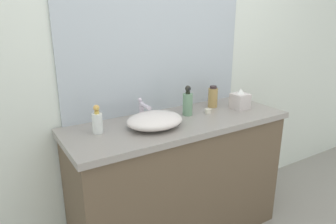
# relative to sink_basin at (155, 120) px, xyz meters

# --- Properties ---
(bathroom_wall_rear) EXTENTS (6.00, 0.06, 2.60)m
(bathroom_wall_rear) POSITION_rel_sink_basin_xyz_m (0.21, 0.35, 0.33)
(bathroom_wall_rear) COLOR silver
(bathroom_wall_rear) RESTS_ON ground
(vanity_counter) EXTENTS (1.55, 0.56, 0.92)m
(vanity_counter) POSITION_rel_sink_basin_xyz_m (0.21, 0.03, -0.50)
(vanity_counter) COLOR brown
(vanity_counter) RESTS_ON ground
(wall_mirror_panel) EXTENTS (1.42, 0.01, 1.24)m
(wall_mirror_panel) POSITION_rel_sink_basin_xyz_m (0.21, 0.31, 0.57)
(wall_mirror_panel) COLOR #B2BCC6
(wall_mirror_panel) RESTS_ON vanity_counter
(sink_basin) EXTENTS (0.37, 0.30, 0.09)m
(sink_basin) POSITION_rel_sink_basin_xyz_m (0.00, 0.00, 0.00)
(sink_basin) COLOR silver
(sink_basin) RESTS_ON vanity_counter
(faucet) EXTENTS (0.03, 0.15, 0.15)m
(faucet) POSITION_rel_sink_basin_xyz_m (0.00, 0.16, 0.04)
(faucet) COLOR silver
(faucet) RESTS_ON vanity_counter
(soap_dispenser) EXTENTS (0.06, 0.06, 0.18)m
(soap_dispenser) POSITION_rel_sink_basin_xyz_m (-0.34, 0.10, 0.03)
(soap_dispenser) COLOR white
(soap_dispenser) RESTS_ON vanity_counter
(lotion_bottle) EXTENTS (0.07, 0.07, 0.21)m
(lotion_bottle) POSITION_rel_sink_basin_xyz_m (0.32, 0.09, 0.04)
(lotion_bottle) COLOR gray
(lotion_bottle) RESTS_ON vanity_counter
(perfume_bottle) EXTENTS (0.07, 0.07, 0.16)m
(perfume_bottle) POSITION_rel_sink_basin_xyz_m (0.60, 0.15, 0.03)
(perfume_bottle) COLOR tan
(perfume_bottle) RESTS_ON vanity_counter
(tissue_box) EXTENTS (0.12, 0.12, 0.16)m
(tissue_box) POSITION_rel_sink_basin_xyz_m (0.74, 0.01, 0.02)
(tissue_box) COLOR silver
(tissue_box) RESTS_ON vanity_counter
(candle_jar) EXTENTS (0.05, 0.05, 0.03)m
(candle_jar) POSITION_rel_sink_basin_xyz_m (0.47, 0.05, -0.03)
(candle_jar) COLOR beige
(candle_jar) RESTS_ON vanity_counter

